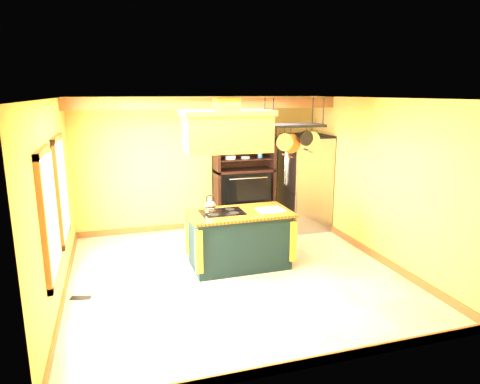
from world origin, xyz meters
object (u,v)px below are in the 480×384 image
range_hood (227,129)px  pot_rack (293,132)px  kitchen_island (239,239)px  refrigerator (304,184)px  hutch (243,188)px

range_hood → pot_rack: bearing=0.6°
kitchen_island → pot_rack: pot_rack is taller
kitchen_island → range_hood: range_hood is taller
pot_rack → refrigerator: bearing=58.1°
pot_rack → refrigerator: (1.00, 1.61, -1.24)m
kitchen_island → refrigerator: size_ratio=0.87×
refrigerator → hutch: hutch is taller
refrigerator → hutch: size_ratio=0.88×
kitchen_island → pot_rack: bearing=-0.3°
kitchen_island → pot_rack: (0.91, 0.01, 1.70)m
range_hood → hutch: size_ratio=0.63×
refrigerator → pot_rack: bearing=-121.9°
kitchen_island → range_hood: bearing=179.3°
range_hood → kitchen_island: bearing=0.2°
hutch → range_hood: bearing=-114.0°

